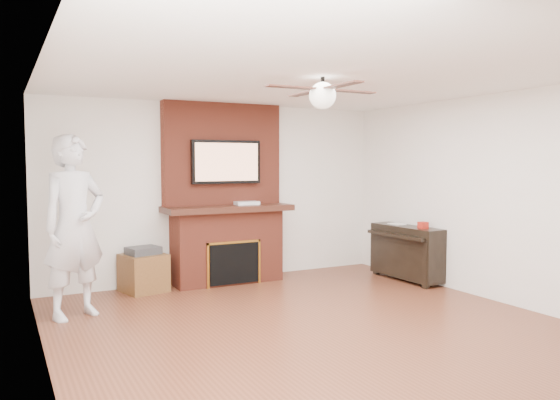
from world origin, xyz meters
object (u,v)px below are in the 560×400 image
piano (407,251)px  fireplace (225,211)px  side_table (144,271)px  person (74,227)px

piano → fireplace: bearing=151.8°
fireplace → side_table: 1.38m
person → piano: 4.45m
person → piano: (4.41, -0.21, -0.57)m
fireplace → side_table: bearing=-176.7°
person → side_table: person is taller
fireplace → piano: size_ratio=2.09×
fireplace → person: bearing=-156.8°
side_table → piano: (3.48, -1.04, 0.15)m
fireplace → side_table: size_ratio=4.07×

